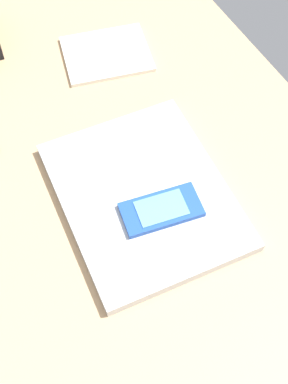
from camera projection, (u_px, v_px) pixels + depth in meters
The scene contains 4 objects.
desk_surface at pixel (101, 201), 84.35cm from camera, with size 120.00×80.00×3.00cm, color tan.
laptop_closed at pixel (144, 196), 82.01cm from camera, with size 30.47×24.38×1.81cm, color #B7BABC.
cell_phone_on_laptop at pixel (161, 210), 79.07cm from camera, with size 7.63×12.58×1.06cm.
notepad at pixel (107, 54), 99.19cm from camera, with size 12.63×15.59×0.80cm, color white.
Camera 1 is at (42.07, -14.48, 73.50)cm, focal length 50.07 mm.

